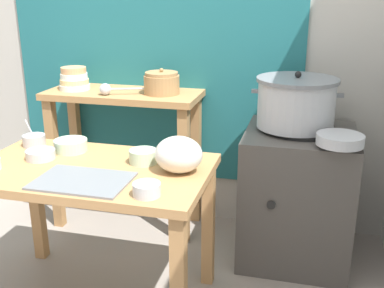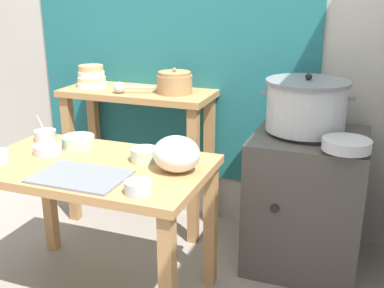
{
  "view_description": "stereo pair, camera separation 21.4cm",
  "coord_description": "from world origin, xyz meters",
  "px_view_note": "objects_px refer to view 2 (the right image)",
  "views": [
    {
      "loc": [
        0.83,
        -1.79,
        1.5
      ],
      "look_at": [
        0.33,
        0.18,
        0.82
      ],
      "focal_mm": 43.38,
      "sensor_mm": 36.0,
      "label": 1
    },
    {
      "loc": [
        1.03,
        -1.73,
        1.5
      ],
      "look_at": [
        0.33,
        0.18,
        0.82
      ],
      "focal_mm": 43.38,
      "sensor_mm": 36.0,
      "label": 2
    }
  ],
  "objects_px": {
    "back_shelf_table": "(138,124)",
    "prep_bowl_1": "(144,154)",
    "prep_table": "(94,185)",
    "bowl_stack_enamel": "(92,77)",
    "stove_block": "(306,200)",
    "prep_bowl_3": "(45,135)",
    "steamer_pot": "(306,105)",
    "wide_pan": "(347,145)",
    "serving_tray": "(81,176)",
    "prep_bowl_4": "(48,149)",
    "clay_pot": "(175,83)",
    "ladle": "(121,88)",
    "plastic_bag": "(177,154)",
    "prep_bowl_5": "(78,141)",
    "prep_bowl_0": "(138,187)"
  },
  "relations": [
    {
      "from": "back_shelf_table",
      "to": "prep_bowl_1",
      "type": "bearing_deg",
      "value": -61.2
    },
    {
      "from": "prep_table",
      "to": "bowl_stack_enamel",
      "type": "distance_m",
      "value": 0.99
    },
    {
      "from": "stove_block",
      "to": "bowl_stack_enamel",
      "type": "xyz_separation_m",
      "value": [
        -1.41,
        0.12,
        0.58
      ]
    },
    {
      "from": "bowl_stack_enamel",
      "to": "prep_bowl_3",
      "type": "bearing_deg",
      "value": -84.3
    },
    {
      "from": "steamer_pot",
      "to": "wide_pan",
      "type": "relative_size",
      "value": 2.12
    },
    {
      "from": "serving_tray",
      "to": "prep_bowl_4",
      "type": "height_order",
      "value": "prep_bowl_4"
    },
    {
      "from": "steamer_pot",
      "to": "prep_bowl_4",
      "type": "relative_size",
      "value": 3.48
    },
    {
      "from": "clay_pot",
      "to": "prep_bowl_4",
      "type": "height_order",
      "value": "clay_pot"
    },
    {
      "from": "wide_pan",
      "to": "prep_bowl_3",
      "type": "distance_m",
      "value": 1.56
    },
    {
      "from": "serving_tray",
      "to": "ladle",
      "type": "bearing_deg",
      "value": 106.83
    },
    {
      "from": "back_shelf_table",
      "to": "bowl_stack_enamel",
      "type": "bearing_deg",
      "value": -177.45
    },
    {
      "from": "back_shelf_table",
      "to": "plastic_bag",
      "type": "distance_m",
      "value": 0.96
    },
    {
      "from": "stove_block",
      "to": "plastic_bag",
      "type": "bearing_deg",
      "value": -129.37
    },
    {
      "from": "plastic_bag",
      "to": "prep_bowl_1",
      "type": "xyz_separation_m",
      "value": [
        -0.19,
        0.07,
        -0.05
      ]
    },
    {
      "from": "stove_block",
      "to": "prep_bowl_5",
      "type": "distance_m",
      "value": 1.28
    },
    {
      "from": "serving_tray",
      "to": "prep_bowl_0",
      "type": "height_order",
      "value": "prep_bowl_0"
    },
    {
      "from": "prep_bowl_5",
      "to": "wide_pan",
      "type": "bearing_deg",
      "value": 10.8
    },
    {
      "from": "bowl_stack_enamel",
      "to": "prep_bowl_3",
      "type": "xyz_separation_m",
      "value": [
        0.06,
        -0.58,
        -0.21
      ]
    },
    {
      "from": "prep_table",
      "to": "prep_bowl_5",
      "type": "height_order",
      "value": "prep_bowl_5"
    },
    {
      "from": "stove_block",
      "to": "bowl_stack_enamel",
      "type": "height_order",
      "value": "bowl_stack_enamel"
    },
    {
      "from": "back_shelf_table",
      "to": "prep_bowl_5",
      "type": "relative_size",
      "value": 5.74
    },
    {
      "from": "prep_table",
      "to": "prep_bowl_5",
      "type": "bearing_deg",
      "value": 137.15
    },
    {
      "from": "back_shelf_table",
      "to": "prep_bowl_0",
      "type": "xyz_separation_m",
      "value": [
        0.52,
        -1.04,
        0.07
      ]
    },
    {
      "from": "stove_block",
      "to": "ladle",
      "type": "distance_m",
      "value": 1.27
    },
    {
      "from": "prep_bowl_5",
      "to": "prep_bowl_3",
      "type": "bearing_deg",
      "value": 173.34
    },
    {
      "from": "clay_pot",
      "to": "prep_bowl_5",
      "type": "bearing_deg",
      "value": -114.74
    },
    {
      "from": "clay_pot",
      "to": "prep_bowl_4",
      "type": "relative_size",
      "value": 1.53
    },
    {
      "from": "prep_table",
      "to": "stove_block",
      "type": "xyz_separation_m",
      "value": [
        0.93,
        0.67,
        -0.23
      ]
    },
    {
      "from": "prep_table",
      "to": "ladle",
      "type": "distance_m",
      "value": 0.79
    },
    {
      "from": "prep_table",
      "to": "prep_bowl_3",
      "type": "height_order",
      "value": "prep_bowl_3"
    },
    {
      "from": "prep_table",
      "to": "prep_bowl_0",
      "type": "distance_m",
      "value": 0.45
    },
    {
      "from": "prep_bowl_4",
      "to": "prep_bowl_5",
      "type": "bearing_deg",
      "value": 59.06
    },
    {
      "from": "wide_pan",
      "to": "prep_bowl_3",
      "type": "bearing_deg",
      "value": -171.71
    },
    {
      "from": "bowl_stack_enamel",
      "to": "prep_bowl_5",
      "type": "relative_size",
      "value": 1.14
    },
    {
      "from": "wide_pan",
      "to": "prep_bowl_0",
      "type": "height_order",
      "value": "wide_pan"
    },
    {
      "from": "steamer_pot",
      "to": "clay_pot",
      "type": "bearing_deg",
      "value": 172.16
    },
    {
      "from": "serving_tray",
      "to": "prep_bowl_5",
      "type": "bearing_deg",
      "value": 124.5
    },
    {
      "from": "back_shelf_table",
      "to": "prep_bowl_5",
      "type": "bearing_deg",
      "value": -93.01
    },
    {
      "from": "prep_bowl_1",
      "to": "prep_bowl_3",
      "type": "xyz_separation_m",
      "value": [
        -0.64,
        0.1,
        -0.0
      ]
    },
    {
      "from": "prep_bowl_3",
      "to": "prep_bowl_1",
      "type": "bearing_deg",
      "value": -8.74
    },
    {
      "from": "wide_pan",
      "to": "bowl_stack_enamel",
      "type": "bearing_deg",
      "value": 167.35
    },
    {
      "from": "bowl_stack_enamel",
      "to": "serving_tray",
      "type": "height_order",
      "value": "bowl_stack_enamel"
    },
    {
      "from": "prep_bowl_1",
      "to": "stove_block",
      "type": "bearing_deg",
      "value": 38.48
    },
    {
      "from": "wide_pan",
      "to": "prep_bowl_1",
      "type": "height_order",
      "value": "wide_pan"
    },
    {
      "from": "clay_pot",
      "to": "bowl_stack_enamel",
      "type": "relative_size",
      "value": 1.12
    },
    {
      "from": "ladle",
      "to": "serving_tray",
      "type": "bearing_deg",
      "value": -73.17
    },
    {
      "from": "prep_table",
      "to": "plastic_bag",
      "type": "xyz_separation_m",
      "value": [
        0.41,
        0.04,
        0.19
      ]
    },
    {
      "from": "plastic_bag",
      "to": "prep_bowl_5",
      "type": "height_order",
      "value": "plastic_bag"
    },
    {
      "from": "back_shelf_table",
      "to": "wide_pan",
      "type": "xyz_separation_m",
      "value": [
        1.28,
        -0.37,
        0.13
      ]
    },
    {
      "from": "bowl_stack_enamel",
      "to": "wide_pan",
      "type": "bearing_deg",
      "value": -12.65
    }
  ]
}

